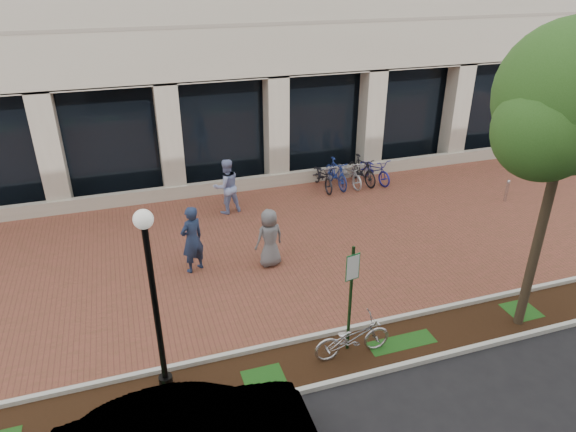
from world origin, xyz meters
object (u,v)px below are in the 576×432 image
object	(u,v)px
locked_bicycle	(352,338)
bike_rack_cluster	(349,172)
pedestrian_mid	(227,186)
pedestrian_right	(270,238)
lamppost	(154,295)
street_tree	(572,107)
bollard	(507,191)
parking_sign	(351,287)
pedestrian_left	(192,239)

from	to	relation	value
locked_bicycle	bike_rack_cluster	distance (m)	9.82
pedestrian_mid	pedestrian_right	bearing A→B (deg)	84.94
locked_bicycle	pedestrian_right	size ratio (longest dim) A/B	1.03
lamppost	street_tree	distance (m)	8.95
bollard	bike_rack_cluster	world-z (taller)	bike_rack_cluster
locked_bicycle	pedestrian_mid	world-z (taller)	pedestrian_mid
parking_sign	bollard	world-z (taller)	parking_sign
lamppost	locked_bicycle	bearing A→B (deg)	-3.92
bike_rack_cluster	pedestrian_right	bearing A→B (deg)	-140.74
pedestrian_right	bollard	distance (m)	9.57
locked_bicycle	pedestrian_left	bearing A→B (deg)	30.71
street_tree	pedestrian_left	size ratio (longest dim) A/B	3.54
lamppost	bollard	distance (m)	14.07
pedestrian_mid	parking_sign	bearing A→B (deg)	86.35
street_tree	pedestrian_right	size ratio (longest dim) A/B	4.05
pedestrian_right	bollard	bearing A→B (deg)	175.61
parking_sign	street_tree	bearing A→B (deg)	-15.83
locked_bicycle	bollard	distance (m)	10.50
pedestrian_left	lamppost	bearing A→B (deg)	44.31
lamppost	pedestrian_mid	distance (m)	8.43
pedestrian_left	bollard	size ratio (longest dim) A/B	2.35
pedestrian_right	parking_sign	bearing A→B (deg)	85.52
pedestrian_mid	bike_rack_cluster	distance (m)	5.15
pedestrian_left	bike_rack_cluster	world-z (taller)	pedestrian_left
pedestrian_mid	bollard	distance (m)	10.14
street_tree	pedestrian_mid	xyz separation A→B (m)	(-5.45, 8.26, -4.32)
lamppost	street_tree	size ratio (longest dim) A/B	0.58
bollard	lamppost	bearing A→B (deg)	-156.91
street_tree	bollard	world-z (taller)	street_tree
lamppost	locked_bicycle	world-z (taller)	lamppost
bollard	bike_rack_cluster	distance (m)	5.80
street_tree	pedestrian_right	world-z (taller)	street_tree
street_tree	pedestrian_left	xyz separation A→B (m)	(-7.16, 4.82, -4.31)
bollard	street_tree	bearing A→B (deg)	-126.48
lamppost	locked_bicycle	distance (m)	4.45
street_tree	pedestrian_mid	bearing A→B (deg)	123.40
pedestrian_left	pedestrian_mid	xyz separation A→B (m)	(1.71, 3.44, -0.02)
street_tree	bollard	distance (m)	8.86
bike_rack_cluster	parking_sign	bearing A→B (deg)	-120.84
pedestrian_right	pedestrian_mid	bearing A→B (deg)	-97.21
street_tree	pedestrian_right	distance (m)	8.05
lamppost	bollard	bearing A→B (deg)	23.09
street_tree	locked_bicycle	distance (m)	6.53
parking_sign	bike_rack_cluster	world-z (taller)	parking_sign
pedestrian_right	lamppost	bearing A→B (deg)	35.99
lamppost	pedestrian_left	bearing A→B (deg)	73.70
parking_sign	street_tree	world-z (taller)	street_tree
parking_sign	lamppost	xyz separation A→B (m)	(-4.03, 0.08, 0.63)
pedestrian_mid	bollard	xyz separation A→B (m)	(9.85, -2.31, -0.55)
bollard	pedestrian_mid	bearing A→B (deg)	166.81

